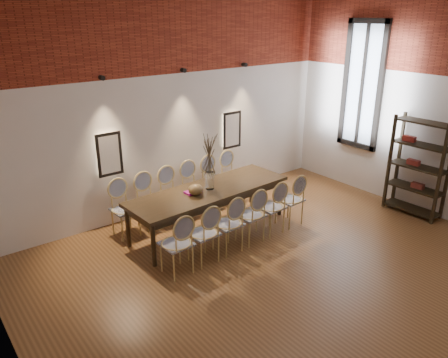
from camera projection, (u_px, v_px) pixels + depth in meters
floor at (314, 290)px, 5.91m from camera, size 7.00×7.00×0.02m
wall_back at (171, 102)px, 7.81m from camera, size 7.00×0.10×4.00m
wall_left at (5, 235)px, 3.16m from camera, size 0.10×7.00×4.00m
brick_band_back at (170, 28)px, 7.31m from camera, size 7.00×0.02×1.50m
niche_left at (109, 154)px, 7.24m from camera, size 0.36×0.06×0.66m
niche_right at (231, 130)px, 8.73m from camera, size 0.36×0.06×0.66m
spot_fixture_left at (102, 78)px, 6.77m from camera, size 0.08×0.10×0.08m
spot_fixture_mid at (183, 70)px, 7.63m from camera, size 0.08×0.10×0.08m
spot_fixture_right at (245, 65)px, 8.43m from camera, size 0.08×0.10×0.08m
window_glass at (363, 86)px, 8.58m from camera, size 0.02×0.78×2.38m
window_frame at (362, 86)px, 8.57m from camera, size 0.08×0.90×2.50m
window_mullion at (362, 86)px, 8.57m from camera, size 0.06×0.06×2.40m
dining_table at (210, 209)px, 7.40m from camera, size 2.90×1.06×0.75m
chair_near_a at (176, 244)px, 6.12m from camera, size 0.46×0.46×0.94m
chair_near_b at (203, 233)px, 6.41m from camera, size 0.46×0.46×0.94m
chair_near_c at (228, 224)px, 6.70m from camera, size 0.46×0.46×0.94m
chair_near_d at (250, 215)px, 6.98m from camera, size 0.46×0.46×0.94m
chair_near_e at (271, 207)px, 7.27m from camera, size 0.46×0.46×0.94m
chair_near_f at (290, 199)px, 7.56m from camera, size 0.46×0.46×0.94m
chair_far_a at (125, 210)px, 7.17m from camera, size 0.46×0.46×0.94m
chair_far_b at (150, 202)px, 7.46m from camera, size 0.46×0.46×0.94m
chair_far_c at (173, 195)px, 7.74m from camera, size 0.46×0.46×0.94m
chair_far_d at (195, 188)px, 8.03m from camera, size 0.46×0.46×0.94m
chair_far_e at (215, 182)px, 8.32m from camera, size 0.46×0.46×0.94m
chair_far_f at (233, 176)px, 8.61m from camera, size 0.46×0.46×0.94m
vase at (210, 180)px, 7.22m from camera, size 0.14×0.14×0.30m
dried_branches at (209, 155)px, 7.05m from camera, size 0.50×0.50×0.70m
bowl at (196, 190)px, 7.00m from camera, size 0.24×0.24×0.18m
book at (193, 192)px, 7.11m from camera, size 0.27×0.19×0.03m
shelving_rack at (418, 167)px, 7.84m from camera, size 0.42×1.01×1.80m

